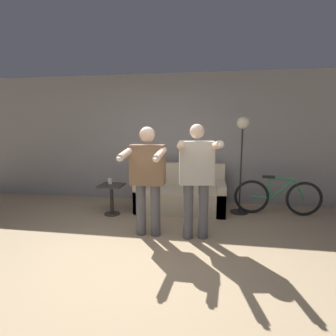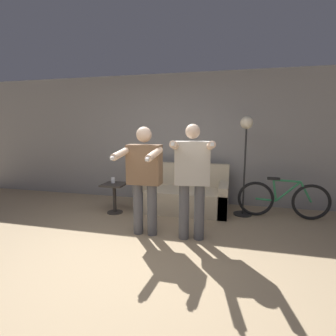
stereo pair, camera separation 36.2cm
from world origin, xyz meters
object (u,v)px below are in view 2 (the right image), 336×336
cat (196,159)px  person_left (144,174)px  bicycle (283,199)px  person_right (192,174)px  side_table (114,192)px  floor_lamp (246,143)px  cup (113,180)px  couch (184,196)px

cat → person_left: bearing=-108.5°
bicycle → person_right: bearing=-137.7°
cat → side_table: size_ratio=0.81×
floor_lamp → cup: size_ratio=17.38×
side_table → floor_lamp: bearing=11.5°
side_table → couch: bearing=21.8°
person_left → cat: person_left is taller
side_table → cup: size_ratio=5.44×
cat → side_table: 1.66m
person_right → cat: size_ratio=3.62×
floor_lamp → bicycle: (0.65, 0.01, -0.96)m
person_left → cup: 1.27m
bicycle → cup: bearing=-172.1°
couch → person_right: 1.46m
cup → person_left: bearing=-43.3°
person_left → cup: (-0.90, 0.84, -0.31)m
person_left → floor_lamp: 1.92m
person_right → cup: (-1.58, 0.84, -0.33)m
floor_lamp → cup: (-2.30, -0.40, -0.69)m
person_right → bicycle: bearing=33.9°
cup → bicycle: size_ratio=0.07×
side_table → cat: bearing=29.2°
couch → side_table: size_ratio=2.99×
couch → person_right: bearing=-74.7°
floor_lamp → bicycle: bearing=0.8°
bicycle → person_left: bearing=-148.7°
person_right → side_table: person_right is taller
couch → cat: bearing=57.8°
cat → couch: bearing=-122.2°
person_left → cup: bearing=137.0°
side_table → cup: (-0.05, 0.06, 0.21)m
person_left → bicycle: bearing=31.7°
person_left → bicycle: (2.06, 1.25, -0.58)m
couch → person_left: (-0.34, -1.26, 0.63)m
person_right → floor_lamp: 1.48m
person_left → cat: size_ratio=3.54×
cat → person_right: bearing=-84.0°
couch → cup: bearing=-161.3°
cat → bicycle: (1.54, -0.30, -0.62)m
person_right → bicycle: (1.37, 1.25, -0.60)m
couch → cat: 0.75m
side_table → person_left: bearing=-42.8°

